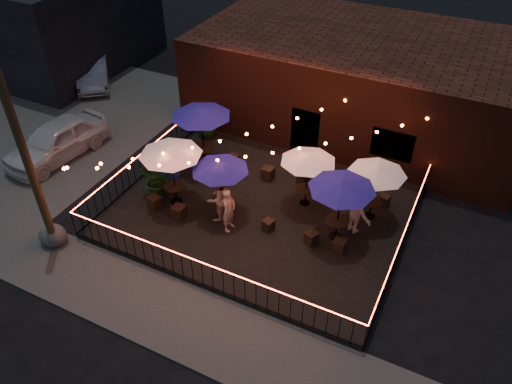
# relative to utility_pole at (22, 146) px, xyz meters

# --- Properties ---
(ground) EXTENTS (110.00, 110.00, 0.00)m
(ground) POSITION_rel_utility_pole_xyz_m (5.40, 2.60, -4.00)
(ground) COLOR black
(ground) RESTS_ON ground
(patio) EXTENTS (10.00, 8.00, 0.15)m
(patio) POSITION_rel_utility_pole_xyz_m (5.40, 4.60, -3.92)
(patio) COLOR black
(patio) RESTS_ON ground
(sidewalk) EXTENTS (18.00, 2.50, 0.05)m
(sidewalk) POSITION_rel_utility_pole_xyz_m (5.40, -0.65, -3.98)
(sidewalk) COLOR #43403D
(sidewalk) RESTS_ON ground
(parking_lot) EXTENTS (11.00, 12.00, 0.02)m
(parking_lot) POSITION_rel_utility_pole_xyz_m (-6.60, 6.60, -3.99)
(parking_lot) COLOR #43403D
(parking_lot) RESTS_ON ground
(brick_building) EXTENTS (14.00, 8.00, 4.00)m
(brick_building) POSITION_rel_utility_pole_xyz_m (6.40, 12.59, -2.00)
(brick_building) COLOR #37190F
(brick_building) RESTS_ON ground
(background_building) EXTENTS (12.00, 9.00, 5.00)m
(background_building) POSITION_rel_utility_pole_xyz_m (-12.60, 11.60, -1.50)
(background_building) COLOR black
(background_building) RESTS_ON ground
(utility_pole) EXTENTS (0.26, 0.26, 8.00)m
(utility_pole) POSITION_rel_utility_pole_xyz_m (0.00, 0.00, 0.00)
(utility_pole) COLOR #3E2E19
(utility_pole) RESTS_ON ground
(fence_front) EXTENTS (10.00, 0.04, 1.04)m
(fence_front) POSITION_rel_utility_pole_xyz_m (5.40, 0.60, -3.34)
(fence_front) COLOR black
(fence_front) RESTS_ON patio
(fence_left) EXTENTS (0.04, 8.00, 1.04)m
(fence_left) POSITION_rel_utility_pole_xyz_m (0.40, 4.60, -3.34)
(fence_left) COLOR black
(fence_left) RESTS_ON patio
(fence_right) EXTENTS (0.04, 8.00, 1.04)m
(fence_right) POSITION_rel_utility_pole_xyz_m (10.40, 4.60, -3.34)
(fence_right) COLOR black
(fence_right) RESTS_ON patio
(festoon_lights) EXTENTS (10.02, 8.72, 1.32)m
(festoon_lights) POSITION_rel_utility_pole_xyz_m (4.39, 4.30, -1.48)
(festoon_lights) COLOR #FF5223
(festoon_lights) RESTS_ON ground
(cafe_table_0) EXTENTS (2.45, 2.45, 2.44)m
(cafe_table_0) POSITION_rel_utility_pole_xyz_m (2.42, 3.63, -1.62)
(cafe_table_0) COLOR black
(cafe_table_0) RESTS_ON patio
(cafe_table_1) EXTENTS (2.53, 2.53, 2.56)m
(cafe_table_1) POSITION_rel_utility_pole_xyz_m (2.07, 6.19, -1.51)
(cafe_table_1) COLOR black
(cafe_table_1) RESTS_ON patio
(cafe_table_2) EXTENTS (2.35, 2.35, 2.19)m
(cafe_table_2) POSITION_rel_utility_pole_xyz_m (4.22, 3.86, -1.85)
(cafe_table_2) COLOR black
(cafe_table_2) RESTS_ON patio
(cafe_table_3) EXTENTS (2.09, 2.09, 2.16)m
(cafe_table_3) POSITION_rel_utility_pole_xyz_m (6.67, 5.66, -1.88)
(cafe_table_3) COLOR black
(cafe_table_3) RESTS_ON patio
(cafe_table_4) EXTENTS (2.48, 2.48, 2.40)m
(cafe_table_4) POSITION_rel_utility_pole_xyz_m (8.27, 4.46, -1.66)
(cafe_table_4) COLOR black
(cafe_table_4) RESTS_ON patio
(cafe_table_5) EXTENTS (2.35, 2.35, 2.18)m
(cafe_table_5) POSITION_rel_utility_pole_xyz_m (8.99, 6.00, -1.85)
(cafe_table_5) COLOR black
(cafe_table_5) RESTS_ON patio
(bistro_chair_0) EXTENTS (0.50, 0.50, 0.49)m
(bistro_chair_0) POSITION_rel_utility_pole_xyz_m (1.93, 3.00, -3.61)
(bistro_chair_0) COLOR black
(bistro_chair_0) RESTS_ON patio
(bistro_chair_1) EXTENTS (0.43, 0.43, 0.50)m
(bistro_chair_1) POSITION_rel_utility_pole_xyz_m (3.00, 2.93, -3.60)
(bistro_chair_1) COLOR black
(bistro_chair_1) RESTS_ON patio
(bistro_chair_2) EXTENTS (0.50, 0.50, 0.49)m
(bistro_chair_2) POSITION_rel_utility_pole_xyz_m (1.50, 6.26, -3.61)
(bistro_chair_2) COLOR black
(bistro_chair_2) RESTS_ON patio
(bistro_chair_3) EXTENTS (0.49, 0.49, 0.49)m
(bistro_chair_3) POSITION_rel_utility_pole_xyz_m (3.16, 6.57, -3.61)
(bistro_chair_3) COLOR black
(bistro_chair_3) RESTS_ON patio
(bistro_chair_4) EXTENTS (0.52, 0.52, 0.51)m
(bistro_chair_4) POSITION_rel_utility_pole_xyz_m (4.46, 3.68, -3.59)
(bistro_chair_4) COLOR black
(bistro_chair_4) RESTS_ON patio
(bistro_chair_5) EXTENTS (0.42, 0.42, 0.41)m
(bistro_chair_5) POSITION_rel_utility_pole_xyz_m (6.07, 3.77, -3.65)
(bistro_chair_5) COLOR black
(bistro_chair_5) RESTS_ON patio
(bistro_chair_6) EXTENTS (0.45, 0.45, 0.50)m
(bistro_chair_6) POSITION_rel_utility_pole_xyz_m (4.80, 6.42, -3.60)
(bistro_chair_6) COLOR black
(bistro_chair_6) RESTS_ON patio
(bistro_chair_7) EXTENTS (0.44, 0.44, 0.44)m
(bistro_chair_7) POSITION_rel_utility_pole_xyz_m (6.12, 6.80, -3.63)
(bistro_chair_7) COLOR black
(bistro_chair_7) RESTS_ON patio
(bistro_chair_8) EXTENTS (0.48, 0.48, 0.43)m
(bistro_chair_8) POSITION_rel_utility_pole_xyz_m (7.63, 3.83, -3.63)
(bistro_chair_8) COLOR black
(bistro_chair_8) RESTS_ON patio
(bistro_chair_9) EXTENTS (0.40, 0.40, 0.47)m
(bistro_chair_9) POSITION_rel_utility_pole_xyz_m (8.59, 3.84, -3.62)
(bistro_chair_9) COLOR black
(bistro_chair_9) RESTS_ON patio
(bistro_chair_10) EXTENTS (0.44, 0.44, 0.42)m
(bistro_chair_10) POSITION_rel_utility_pole_xyz_m (7.69, 6.96, -3.64)
(bistro_chair_10) COLOR black
(bistro_chair_10) RESTS_ON patio
(bistro_chair_11) EXTENTS (0.40, 0.40, 0.40)m
(bistro_chair_11) POSITION_rel_utility_pole_xyz_m (9.27, 6.84, -3.65)
(bistro_chair_11) COLOR black
(bistro_chair_11) RESTS_ON patio
(patron_a) EXTENTS (0.40, 0.61, 1.67)m
(patron_a) POSITION_rel_utility_pole_xyz_m (4.86, 3.22, -3.01)
(patron_a) COLOR #CDA88C
(patron_a) RESTS_ON patio
(patron_b) EXTENTS (0.94, 1.08, 1.89)m
(patron_b) POSITION_rel_utility_pole_xyz_m (4.27, 3.53, -2.90)
(patron_b) COLOR tan
(patron_b) RESTS_ON patio
(patron_c) EXTENTS (1.33, 1.08, 1.79)m
(patron_c) POSITION_rel_utility_pole_xyz_m (8.72, 5.05, -2.96)
(patron_c) COLOR #D8AF8E
(patron_c) RESTS_ON patio
(potted_shrub_a) EXTENTS (1.52, 1.40, 1.42)m
(potted_shrub_a) POSITION_rel_utility_pole_xyz_m (1.68, 3.65, -3.14)
(potted_shrub_a) COLOR #0F3F0C
(potted_shrub_a) RESTS_ON patio
(potted_shrub_b) EXTENTS (0.82, 0.67, 1.44)m
(potted_shrub_b) POSITION_rel_utility_pole_xyz_m (1.16, 4.96, -3.13)
(potted_shrub_b) COLOR #193912
(potted_shrub_b) RESTS_ON patio
(potted_shrub_c) EXTENTS (1.04, 1.04, 1.51)m
(potted_shrub_c) POSITION_rel_utility_pole_xyz_m (1.09, 8.07, -3.10)
(potted_shrub_c) COLOR #153B0B
(potted_shrub_c) RESTS_ON patio
(cooler) EXTENTS (0.78, 0.61, 0.93)m
(cooler) POSITION_rel_utility_pole_xyz_m (1.29, 4.89, -3.38)
(cooler) COLOR #223DBA
(cooler) RESTS_ON patio
(boulder) EXTENTS (1.19, 1.12, 0.73)m
(boulder) POSITION_rel_utility_pole_xyz_m (-0.13, 0.09, -3.63)
(boulder) COLOR #42423D
(boulder) RESTS_ON ground
(car_white) EXTENTS (2.38, 4.74, 1.55)m
(car_white) POSITION_rel_utility_pole_xyz_m (-3.73, 4.13, -3.23)
(car_white) COLOR white
(car_white) RESTS_ON ground
(car_silver) EXTENTS (3.86, 4.23, 1.40)m
(car_silver) POSITION_rel_utility_pole_xyz_m (-7.05, 10.20, -3.30)
(car_silver) COLOR gray
(car_silver) RESTS_ON ground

